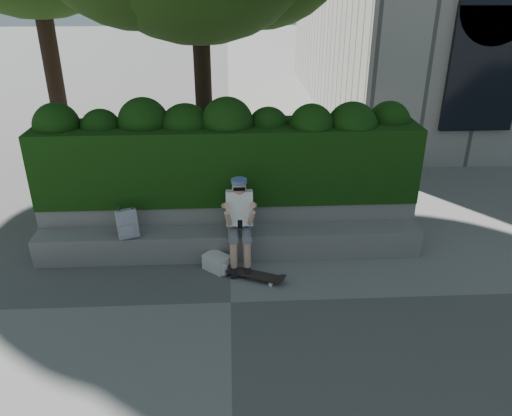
{
  "coord_description": "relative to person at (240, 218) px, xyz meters",
  "views": [
    {
      "loc": [
        0.05,
        -5.63,
        4.08
      ],
      "look_at": [
        0.4,
        1.0,
        0.95
      ],
      "focal_mm": 35.0,
      "sensor_mm": 36.0,
      "label": 1
    }
  ],
  "objects": [
    {
      "name": "backpack_plaid",
      "position": [
        -1.69,
        0.08,
        -0.09
      ],
      "size": [
        0.33,
        0.26,
        0.43
      ],
      "primitive_type": "cube",
      "rotation": [
        0.0,
        0.0,
        0.4
      ],
      "color": "silver",
      "rests_on": "bench_ledge"
    },
    {
      "name": "hedge",
      "position": [
        -0.16,
        0.88,
        0.6
      ],
      "size": [
        6.0,
        1.0,
        1.2
      ],
      "primitive_type": "cube",
      "color": "black",
      "rests_on": "planter_wall"
    },
    {
      "name": "planter_wall",
      "position": [
        -0.16,
        0.66,
        -0.38
      ],
      "size": [
        6.0,
        0.5,
        0.75
      ],
      "primitive_type": "cube",
      "color": "gray",
      "rests_on": "ground"
    },
    {
      "name": "skateboard",
      "position": [
        0.19,
        -0.5,
        -0.68
      ],
      "size": [
        0.83,
        0.52,
        0.09
      ],
      "rotation": [
        0.0,
        0.0,
        -0.42
      ],
      "color": "black",
      "rests_on": "ground"
    },
    {
      "name": "person",
      "position": [
        0.0,
        0.0,
        0.0
      ],
      "size": [
        0.4,
        0.76,
        1.38
      ],
      "color": "slate",
      "rests_on": "ground"
    },
    {
      "name": "backpack_ground",
      "position": [
        -0.36,
        -0.21,
        -0.63
      ],
      "size": [
        0.46,
        0.45,
        0.24
      ],
      "primitive_type": "cube",
      "rotation": [
        0.0,
        0.0,
        -0.73
      ],
      "color": "silver",
      "rests_on": "ground"
    },
    {
      "name": "bench_ledge",
      "position": [
        -0.16,
        0.18,
        -0.53
      ],
      "size": [
        6.0,
        0.45,
        0.45
      ],
      "primitive_type": "cube",
      "color": "gray",
      "rests_on": "ground"
    },
    {
      "name": "ground",
      "position": [
        -0.16,
        -1.07,
        -0.75
      ],
      "size": [
        80.0,
        80.0,
        0.0
      ],
      "primitive_type": "plane",
      "color": "slate",
      "rests_on": "ground"
    }
  ]
}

